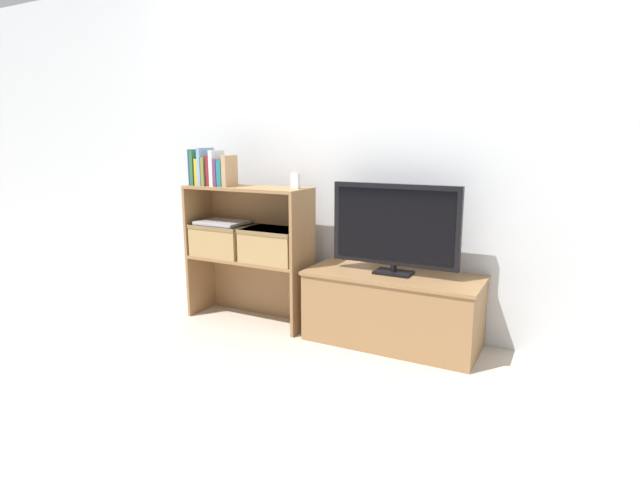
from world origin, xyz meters
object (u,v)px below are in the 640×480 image
at_px(book_teal, 225,173).
at_px(tv_stand, 392,309).
at_px(book_olive, 209,171).
at_px(tv, 395,227).
at_px(book_ivory, 217,168).
at_px(book_maroon, 213,171).
at_px(book_tan, 230,171).
at_px(book_mustard, 202,172).
at_px(laptop, 222,222).
at_px(storage_basket_left, 223,238).
at_px(book_skyblue, 206,167).
at_px(book_plum, 221,173).
at_px(book_forest, 198,168).
at_px(book_navy, 195,167).
at_px(storage_basket_right, 273,244).
at_px(baby_monitor, 295,181).

bearing_deg(book_teal, tv_stand, 5.57).
bearing_deg(book_teal, book_olive, 180.00).
relative_size(tv, book_ivory, 3.29).
relative_size(tv, book_maroon, 3.83).
relative_size(book_olive, book_tan, 0.94).
height_order(book_mustard, laptop, book_mustard).
bearing_deg(storage_basket_left, book_skyblue, -159.46).
xyz_separation_m(book_ivory, book_plum, (0.03, 0.00, -0.03)).
relative_size(book_forest, storage_basket_left, 0.60).
relative_size(book_maroon, book_tan, 0.99).
height_order(book_navy, book_plum, book_navy).
xyz_separation_m(storage_basket_right, laptop, (-0.41, 0.00, 0.11)).
bearing_deg(book_navy, book_forest, 0.00).
height_order(book_ivory, laptop, book_ivory).
bearing_deg(book_mustard, storage_basket_left, 15.30).
relative_size(book_ivory, storage_basket_right, 0.60).
distance_m(book_forest, book_teal, 0.23).
bearing_deg(book_olive, book_ivory, 0.00).
xyz_separation_m(tv_stand, book_forest, (-1.36, -0.11, 0.81)).
bearing_deg(storage_basket_left, book_plum, -45.92).
height_order(book_tan, storage_basket_right, book_tan).
bearing_deg(book_ivory, book_tan, 0.00).
height_order(tv_stand, book_mustard, book_mustard).
bearing_deg(baby_monitor, book_plum, -174.79).
distance_m(book_forest, storage_basket_left, 0.50).
bearing_deg(storage_basket_left, book_tan, -18.09).
height_order(tv_stand, laptop, laptop).
height_order(book_olive, storage_basket_left, book_olive).
bearing_deg(book_tan, book_ivory, 180.00).
distance_m(book_mustard, storage_basket_right, 0.70).
bearing_deg(book_maroon, book_olive, 180.00).
height_order(tv_stand, book_navy, book_navy).
distance_m(tv_stand, book_mustard, 1.55).
xyz_separation_m(baby_monitor, laptop, (-0.57, -0.02, -0.30)).
xyz_separation_m(tv, book_navy, (-1.39, -0.11, 0.32)).
relative_size(book_mustard, storage_basket_left, 0.46).
height_order(book_forest, book_olive, book_forest).
bearing_deg(storage_basket_right, book_navy, -176.69).
height_order(book_forest, storage_basket_left, book_forest).
bearing_deg(book_ivory, laptop, 91.25).
xyz_separation_m(book_teal, book_tan, (0.04, 0.00, 0.01)).
bearing_deg(book_plum, tv, 5.35).
bearing_deg(tv_stand, book_skyblue, -175.10).
height_order(tv, book_maroon, book_maroon).
bearing_deg(storage_basket_right, book_ivory, -175.20).
relative_size(book_maroon, baby_monitor, 1.57).
height_order(book_skyblue, book_tan, book_skyblue).
bearing_deg(book_plum, storage_basket_left, 134.08).
distance_m(tv, storage_basket_left, 1.22).
distance_m(tv, book_olive, 1.31).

